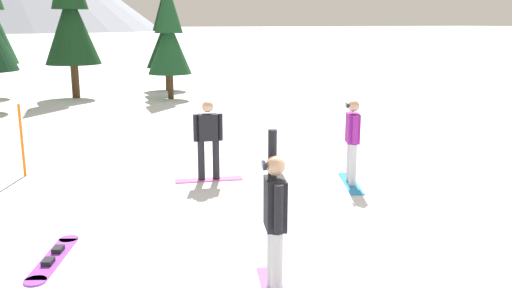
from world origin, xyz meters
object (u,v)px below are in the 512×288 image
(snowboarder_background, at_px, (208,139))
(trail_marker_pole, at_px, (22,141))
(loose_snowboard_near_left, at_px, (53,258))
(pine_tree_young, at_px, (169,36))
(snowboarder_midground, at_px, (352,140))
(pine_tree_broad, at_px, (70,13))
(pine_tree_tall, at_px, (167,33))
(snowboarder_foreground, at_px, (275,220))

(snowboarder_background, bearing_deg, trail_marker_pole, 151.40)
(loose_snowboard_near_left, xyz_separation_m, pine_tree_young, (6.05, 15.71, 2.75))
(snowboarder_midground, distance_m, trail_marker_pole, 7.19)
(snowboarder_background, bearing_deg, snowboarder_midground, -29.12)
(trail_marker_pole, height_order, pine_tree_young, pine_tree_young)
(pine_tree_broad, bearing_deg, pine_tree_tall, 13.06)
(snowboarder_midground, bearing_deg, pine_tree_young, 89.96)
(snowboarder_foreground, distance_m, pine_tree_young, 18.38)
(trail_marker_pole, bearing_deg, snowboarder_background, -28.60)
(snowboarder_background, relative_size, loose_snowboard_near_left, 1.02)
(loose_snowboard_near_left, distance_m, pine_tree_tall, 20.26)
(loose_snowboard_near_left, height_order, trail_marker_pole, trail_marker_pole)
(snowboarder_foreground, xyz_separation_m, pine_tree_broad, (-0.25, 20.06, 2.76))
(loose_snowboard_near_left, bearing_deg, snowboarder_background, 40.45)
(snowboarder_midground, distance_m, pine_tree_broad, 17.09)
(snowboarder_background, relative_size, pine_tree_broad, 0.25)
(trail_marker_pole, height_order, pine_tree_broad, pine_tree_broad)
(pine_tree_young, xyz_separation_m, pine_tree_broad, (-3.83, 2.11, 0.98))
(pine_tree_broad, xyz_separation_m, pine_tree_tall, (4.57, 1.06, -0.93))
(snowboarder_midground, bearing_deg, trail_marker_pole, 151.18)
(trail_marker_pole, distance_m, pine_tree_young, 12.69)
(snowboarder_background, distance_m, pine_tree_broad, 15.24)
(snowboarder_foreground, height_order, trail_marker_pole, snowboarder_foreground)
(snowboarder_background, relative_size, trail_marker_pole, 1.07)
(snowboarder_midground, relative_size, loose_snowboard_near_left, 1.06)
(pine_tree_tall, bearing_deg, pine_tree_young, -103.13)
(snowboarder_foreground, distance_m, trail_marker_pole, 7.61)
(snowboarder_background, bearing_deg, snowboarder_foreground, -100.10)
(snowboarder_midground, distance_m, snowboarder_background, 3.04)
(snowboarder_midground, bearing_deg, snowboarder_background, 150.88)
(snowboarder_foreground, distance_m, snowboarder_background, 5.20)
(pine_tree_young, bearing_deg, pine_tree_tall, 76.87)
(snowboarder_foreground, bearing_deg, trail_marker_pole, 111.00)
(snowboarder_foreground, relative_size, pine_tree_young, 0.41)
(snowboarder_background, distance_m, loose_snowboard_near_left, 4.54)
(snowboarder_foreground, xyz_separation_m, snowboarder_midground, (3.57, 3.64, -0.04))
(pine_tree_broad, relative_size, pine_tree_tall, 1.33)
(pine_tree_tall, bearing_deg, pine_tree_broad, -166.94)
(snowboarder_foreground, xyz_separation_m, trail_marker_pole, (-2.73, 7.11, -0.18))
(snowboarder_foreground, height_order, pine_tree_young, pine_tree_young)
(snowboarder_foreground, height_order, pine_tree_broad, pine_tree_broad)
(pine_tree_broad, bearing_deg, trail_marker_pole, -100.82)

